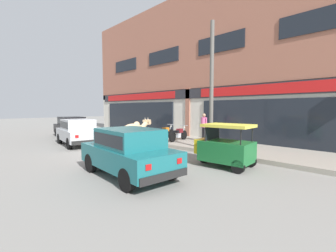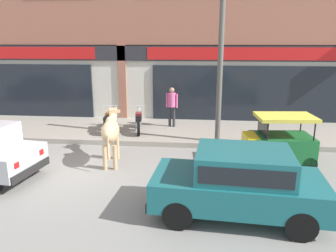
# 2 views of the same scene
# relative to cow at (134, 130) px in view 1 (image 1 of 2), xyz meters

# --- Properties ---
(ground_plane) EXTENTS (90.00, 90.00, 0.00)m
(ground_plane) POSITION_rel_cow_xyz_m (-0.83, -0.58, -1.01)
(ground_plane) COLOR gray
(sidewalk) EXTENTS (19.00, 3.53, 0.18)m
(sidewalk) POSITION_rel_cow_xyz_m (-0.83, 3.38, -0.92)
(sidewalk) COLOR gray
(sidewalk) RESTS_ON ground
(shop_building) EXTENTS (23.00, 1.40, 9.85)m
(shop_building) POSITION_rel_cow_xyz_m (-0.83, 5.40, 3.72)
(shop_building) COLOR #9E604C
(shop_building) RESTS_ON ground
(cow) EXTENTS (0.77, 2.14, 1.61)m
(cow) POSITION_rel_cow_xyz_m (0.00, 0.00, 0.00)
(cow) COLOR tan
(cow) RESTS_ON ground
(car_0) EXTENTS (3.70, 1.85, 1.46)m
(car_0) POSITION_rel_cow_xyz_m (3.46, -2.76, -0.19)
(car_0) COLOR black
(car_0) RESTS_ON ground
(car_1) EXTENTS (3.76, 2.09, 1.46)m
(car_1) POSITION_rel_cow_xyz_m (-3.37, -1.42, -0.19)
(car_1) COLOR black
(car_1) RESTS_ON ground
(car_3) EXTENTS (3.73, 1.95, 1.46)m
(car_3) POSITION_rel_cow_xyz_m (-7.23, -0.25, -0.19)
(car_3) COLOR black
(car_3) RESTS_ON ground
(auto_rickshaw) EXTENTS (2.04, 1.30, 1.52)m
(auto_rickshaw) POSITION_rel_cow_xyz_m (4.94, 0.28, -0.35)
(auto_rickshaw) COLOR black
(auto_rickshaw) RESTS_ON ground
(motorcycle_0) EXTENTS (0.52, 1.81, 0.88)m
(motorcycle_0) POSITION_rel_cow_xyz_m (-0.90, 2.95, -0.44)
(motorcycle_0) COLOR black
(motorcycle_0) RESTS_ON sidewalk
(motorcycle_1) EXTENTS (0.56, 1.80, 0.88)m
(motorcycle_1) POSITION_rel_cow_xyz_m (0.28, 2.97, -0.44)
(motorcycle_1) COLOR black
(motorcycle_1) RESTS_ON sidewalk
(pedestrian) EXTENTS (0.48, 0.32, 1.60)m
(pedestrian) POSITION_rel_cow_xyz_m (1.49, 3.78, 0.16)
(pedestrian) COLOR #2D2D33
(pedestrian) RESTS_ON sidewalk
(utility_pole) EXTENTS (0.18, 0.18, 5.75)m
(utility_pole) POSITION_rel_cow_xyz_m (3.25, 1.92, 2.05)
(utility_pole) COLOR #595651
(utility_pole) RESTS_ON sidewalk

